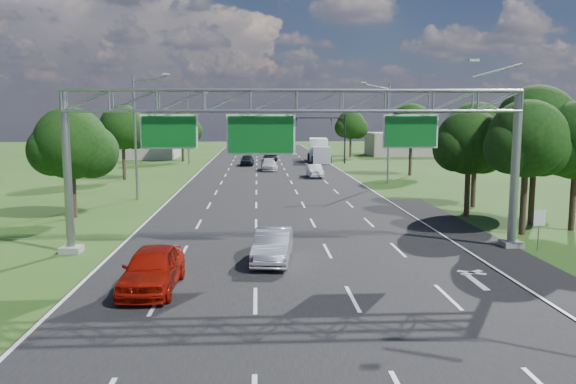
{
  "coord_description": "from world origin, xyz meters",
  "views": [
    {
      "loc": [
        -1.69,
        -15.91,
        6.7
      ],
      "look_at": [
        -0.13,
        12.56,
        2.89
      ],
      "focal_mm": 35.0,
      "sensor_mm": 36.0,
      "label": 1
    }
  ],
  "objects": [
    {
      "name": "tree_verge_rd",
      "position": [
        16.08,
        48.04,
        5.63
      ],
      "size": [
        5.76,
        4.8,
        8.28
      ],
      "color": "#2D2116",
      "rests_on": "ground"
    },
    {
      "name": "car_queue_d",
      "position": [
        4.72,
        46.55,
        0.7
      ],
      "size": [
        1.71,
        4.35,
        1.41
      ],
      "primitive_type": "imported",
      "rotation": [
        0.0,
        0.0,
        0.05
      ],
      "color": "white",
      "rests_on": "ground"
    },
    {
      "name": "tree_verge_lb",
      "position": [
        -15.92,
        45.04,
        5.41
      ],
      "size": [
        5.76,
        4.8,
        8.06
      ],
      "color": "#2D2116",
      "rests_on": "ground"
    },
    {
      "name": "sign_gantry",
      "position": [
        0.33,
        12.0,
        6.89
      ],
      "size": [
        23.5,
        1.0,
        9.56
      ],
      "color": "gray",
      "rests_on": "ground"
    },
    {
      "name": "car_queue_c",
      "position": [
        -3.12,
        62.4,
        0.76
      ],
      "size": [
        1.93,
        4.49,
        1.51
      ],
      "primitive_type": "imported",
      "rotation": [
        0.0,
        0.0,
        -0.03
      ],
      "color": "black",
      "rests_on": "ground"
    },
    {
      "name": "ground",
      "position": [
        0.0,
        30.0,
        0.0
      ],
      "size": [
        220.0,
        220.0,
        0.0
      ],
      "primitive_type": "plane",
      "color": "#254915",
      "rests_on": "ground"
    },
    {
      "name": "building_left",
      "position": [
        -22.0,
        78.0,
        2.5
      ],
      "size": [
        14.0,
        10.0,
        5.0
      ],
      "primitive_type": "cube",
      "color": "#A5988A",
      "rests_on": "ground"
    },
    {
      "name": "tree_cluster_right",
      "position": [
        14.8,
        19.19,
        5.31
      ],
      "size": [
        9.91,
        14.6,
        8.68
      ],
      "color": "#2D2116",
      "rests_on": "ground"
    },
    {
      "name": "building_right",
      "position": [
        24.0,
        82.0,
        2.0
      ],
      "size": [
        12.0,
        9.0,
        4.0
      ],
      "primitive_type": "cube",
      "color": "#A5988A",
      "rests_on": "ground"
    },
    {
      "name": "streetlight_l_far",
      "position": [
        -11.3,
        65.0,
        5.58
      ],
      "size": [
        2.97,
        0.22,
        10.16
      ],
      "color": "gray",
      "rests_on": "ground"
    },
    {
      "name": "silver_sedan",
      "position": [
        -1.0,
        9.65,
        0.76
      ],
      "size": [
        2.16,
        4.8,
        1.53
      ],
      "primitive_type": "imported",
      "rotation": [
        0.0,
        0.0,
        -0.12
      ],
      "color": "#B7BAC3",
      "rests_on": "ground"
    },
    {
      "name": "streetlight_r_mid",
      "position": [
        11.3,
        40.0,
        5.58
      ],
      "size": [
        2.97,
        0.22,
        10.16
      ],
      "color": "gray",
      "rests_on": "ground"
    },
    {
      "name": "car_queue_b",
      "position": [
        0.37,
        70.82,
        0.63
      ],
      "size": [
        2.38,
        4.63,
        1.25
      ],
      "primitive_type": "imported",
      "rotation": [
        0.0,
        0.0,
        -0.07
      ],
      "color": "black",
      "rests_on": "ground"
    },
    {
      "name": "regulatory_sign",
      "position": [
        12.4,
        10.98,
        1.51
      ],
      "size": [
        0.6,
        0.08,
        2.1
      ],
      "color": "gray",
      "rests_on": "ground"
    },
    {
      "name": "red_coupe",
      "position": [
        -5.81,
        5.59,
        0.85
      ],
      "size": [
        2.16,
        5.07,
        1.71
      ],
      "primitive_type": "imported",
      "rotation": [
        0.0,
        0.0,
        -0.03
      ],
      "color": "#B21508",
      "rests_on": "ground"
    },
    {
      "name": "road",
      "position": [
        0.0,
        30.0,
        0.0
      ],
      "size": [
        18.0,
        180.0,
        0.02
      ],
      "primitive_type": "cube",
      "color": "black",
      "rests_on": "ground"
    },
    {
      "name": "road_flare",
      "position": [
        10.2,
        14.0,
        0.0
      ],
      "size": [
        3.0,
        30.0,
        0.02
      ],
      "primitive_type": "cube",
      "color": "black",
      "rests_on": "ground"
    },
    {
      "name": "box_truck",
      "position": [
        7.66,
        68.78,
        1.67
      ],
      "size": [
        3.2,
        9.39,
        3.49
      ],
      "rotation": [
        0.0,
        0.0,
        -0.08
      ],
      "color": "white",
      "rests_on": "ground"
    },
    {
      "name": "car_queue_a",
      "position": [
        -0.23,
        54.96,
        0.72
      ],
      "size": [
        2.17,
        5.01,
        1.44
      ],
      "primitive_type": "imported",
      "rotation": [
        0.0,
        0.0,
        0.03
      ],
      "color": "silver",
      "rests_on": "ground"
    },
    {
      "name": "tree_verge_lc",
      "position": [
        -12.92,
        70.04,
        4.98
      ],
      "size": [
        5.76,
        4.8,
        7.62
      ],
      "color": "#2D2116",
      "rests_on": "ground"
    },
    {
      "name": "streetlight_l_near",
      "position": [
        -11.3,
        30.0,
        5.58
      ],
      "size": [
        2.97,
        0.22,
        10.16
      ],
      "color": "gray",
      "rests_on": "ground"
    },
    {
      "name": "tree_verge_re",
      "position": [
        14.08,
        78.04,
        5.2
      ],
      "size": [
        5.76,
        4.8,
        7.84
      ],
      "color": "#2D2116",
      "rests_on": "ground"
    },
    {
      "name": "traffic_signal",
      "position": [
        7.48,
        65.0,
        5.17
      ],
      "size": [
        12.21,
        0.24,
        7.0
      ],
      "color": "black",
      "rests_on": "ground"
    },
    {
      "name": "tree_verge_la",
      "position": [
        -13.92,
        22.04,
        4.76
      ],
      "size": [
        5.76,
        4.8,
        7.4
      ],
      "color": "#2D2116",
      "rests_on": "ground"
    }
  ]
}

